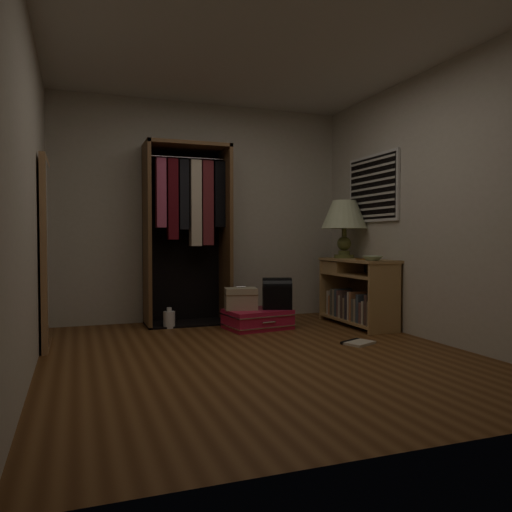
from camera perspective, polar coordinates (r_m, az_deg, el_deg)
name	(u,v)px	position (r m, az deg, el deg)	size (l,w,h in m)	color
ground	(261,355)	(4.26, 0.57, -11.29)	(4.00, 4.00, 0.00)	brown
room_walls	(268,177)	(4.24, 1.33, 9.04)	(3.52, 4.02, 2.60)	beige
console_bookshelf	(356,290)	(5.79, 11.31, -3.84)	(0.42, 1.12, 0.75)	tan
open_wardrobe	(188,219)	(5.79, -7.81, 4.23)	(0.95, 0.50, 2.05)	brown
floor_mirror	(46,253)	(4.89, -22.85, 0.33)	(0.06, 0.80, 1.70)	#AC7E53
pink_suitcase	(257,319)	(5.46, 0.17, -7.21)	(0.75, 0.59, 0.21)	#C71840
train_case	(241,299)	(5.44, -1.74, -4.88)	(0.39, 0.30, 0.25)	tan
black_bag	(277,293)	(5.49, 2.41, -4.22)	(0.36, 0.29, 0.34)	black
table_lamp	(344,216)	(6.00, 10.05, 4.53)	(0.69, 0.69, 0.68)	#505A2B
brass_tray	(366,259)	(5.59, 12.47, -0.33)	(0.31, 0.31, 0.01)	#B47F45
ceramic_bowl	(373,258)	(5.39, 13.18, -0.24)	(0.19, 0.19, 0.05)	#A7C6A5
white_jug	(169,319)	(5.58, -9.89, -7.14)	(0.16, 0.16, 0.23)	silver
floor_book	(357,342)	(4.81, 11.48, -9.66)	(0.34, 0.31, 0.03)	beige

